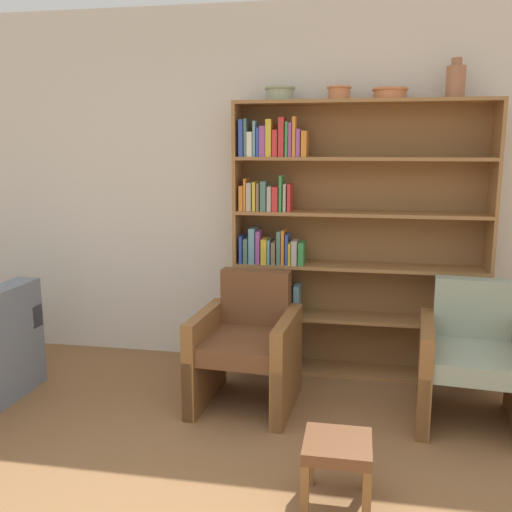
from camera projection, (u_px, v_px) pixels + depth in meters
name	position (u px, v px, depth m)	size (l,w,h in m)	color
wall_back	(291.00, 190.00, 4.41)	(12.00, 0.06, 2.75)	silver
bookshelf	(333.00, 242.00, 4.25)	(1.85, 0.30, 2.03)	olive
bowl_olive	(280.00, 93.00, 4.10)	(0.22, 0.22, 0.10)	gray
bowl_copper	(339.00, 92.00, 4.03)	(0.17, 0.17, 0.10)	#C67547
bowl_stoneware	(390.00, 93.00, 3.96)	(0.25, 0.25, 0.08)	#C67547
vase_tall	(456.00, 81.00, 3.87)	(0.13, 0.13, 0.27)	#A36647
armchair_leather	(247.00, 346.00, 3.80)	(0.69, 0.72, 0.86)	brown
armchair_cushioned	(472.00, 360.00, 3.55)	(0.70, 0.74, 0.86)	brown
footstool	(337.00, 453.00, 2.71)	(0.32, 0.32, 0.33)	brown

